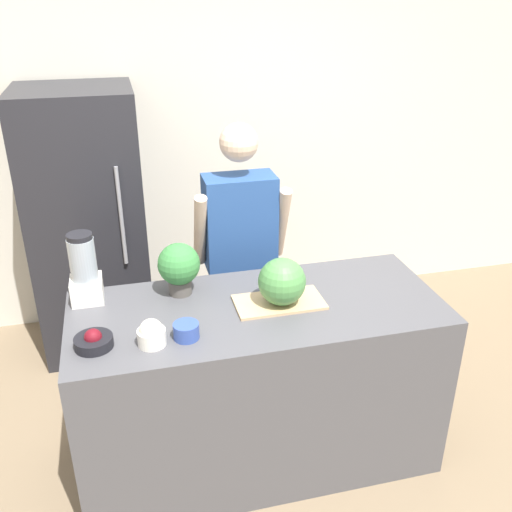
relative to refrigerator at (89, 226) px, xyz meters
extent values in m
plane|color=#7F6B51|center=(0.81, -1.71, -0.88)|extent=(14.00, 14.00, 0.00)
cube|color=silver|center=(0.81, 0.38, 0.42)|extent=(8.00, 0.06, 2.60)
cube|color=#4C4C51|center=(0.81, -1.33, -0.42)|extent=(1.79, 0.76, 0.92)
cube|color=#232328|center=(0.00, 0.00, 0.00)|extent=(0.71, 0.66, 1.76)
cylinder|color=gray|center=(0.21, -0.34, 0.18)|extent=(0.02, 0.02, 0.62)
cube|color=gray|center=(0.88, -0.64, -0.49)|extent=(0.31, 0.18, 0.79)
cube|color=#284C8C|center=(0.88, -0.64, 0.19)|extent=(0.41, 0.22, 0.56)
sphere|color=beige|center=(0.88, -0.64, 0.66)|extent=(0.21, 0.21, 0.21)
cylinder|color=beige|center=(0.64, -0.68, 0.18)|extent=(0.07, 0.23, 0.47)
cylinder|color=beige|center=(1.11, -0.68, 0.18)|extent=(0.07, 0.23, 0.47)
cube|color=tan|center=(0.91, -1.33, 0.04)|extent=(0.43, 0.23, 0.01)
sphere|color=#4C8C47|center=(0.92, -1.34, 0.17)|extent=(0.23, 0.23, 0.23)
cylinder|color=black|center=(0.05, -1.48, 0.06)|extent=(0.16, 0.16, 0.05)
sphere|color=maroon|center=(0.05, -1.48, 0.09)|extent=(0.08, 0.08, 0.08)
cylinder|color=white|center=(0.29, -1.53, 0.07)|extent=(0.12, 0.12, 0.07)
sphere|color=white|center=(0.29, -1.53, 0.11)|extent=(0.10, 0.10, 0.10)
cylinder|color=#334C9E|center=(0.44, -1.51, 0.07)|extent=(0.11, 0.11, 0.07)
cube|color=silver|center=(0.02, -1.07, 0.10)|extent=(0.15, 0.15, 0.12)
cylinder|color=#99A3AD|center=(0.02, -1.07, 0.26)|extent=(0.13, 0.13, 0.21)
cylinder|color=black|center=(0.02, -1.07, 0.38)|extent=(0.12, 0.12, 0.02)
cylinder|color=#514C47|center=(0.46, -1.11, 0.07)|extent=(0.11, 0.11, 0.07)
sphere|color=#387F3D|center=(0.46, -1.11, 0.20)|extent=(0.21, 0.21, 0.21)
camera|label=1|loc=(0.22, -3.61, 1.44)|focal=40.00mm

